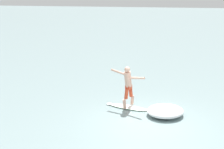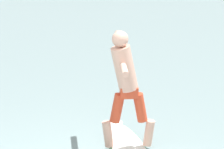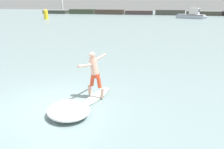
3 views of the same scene
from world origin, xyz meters
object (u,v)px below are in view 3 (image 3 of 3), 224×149
at_px(surfer, 94,71).
at_px(channel_marker_buoy, 46,14).
at_px(surfboard, 96,96).
at_px(fishing_boat_near_jetty, 192,15).

bearing_deg(surfer, channel_marker_buoy, 122.18).
height_order(surfer, channel_marker_buoy, channel_marker_buoy).
bearing_deg(channel_marker_buoy, surfboard, -57.75).
distance_m(surfboard, fishing_boat_near_jetty, 48.07).
distance_m(fishing_boat_near_jetty, channel_marker_buoy, 33.27).
distance_m(surfer, channel_marker_buoy, 44.42).
xyz_separation_m(surfboard, surfer, (-0.06, -0.01, 1.08)).
xyz_separation_m(surfboard, channel_marker_buoy, (-23.72, 37.59, 1.02)).
bearing_deg(surfboard, surfer, -167.23).
height_order(fishing_boat_near_jetty, channel_marker_buoy, fishing_boat_near_jetty).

